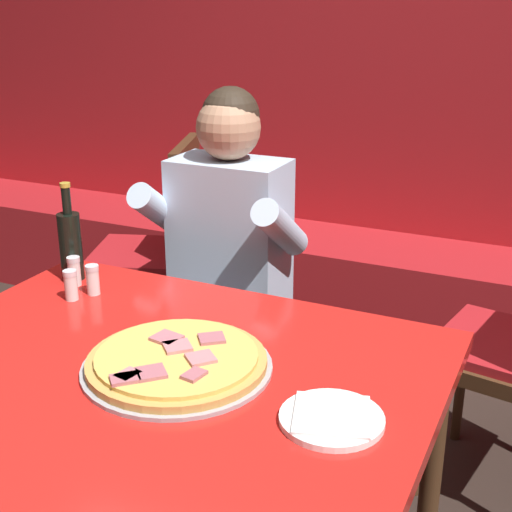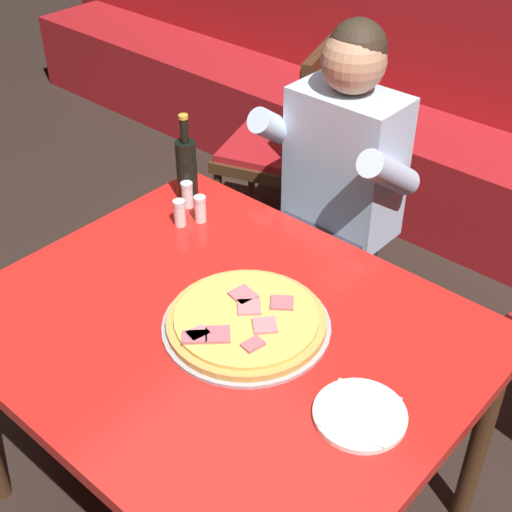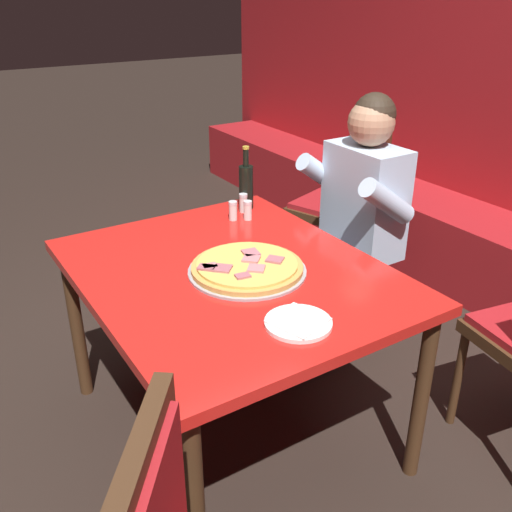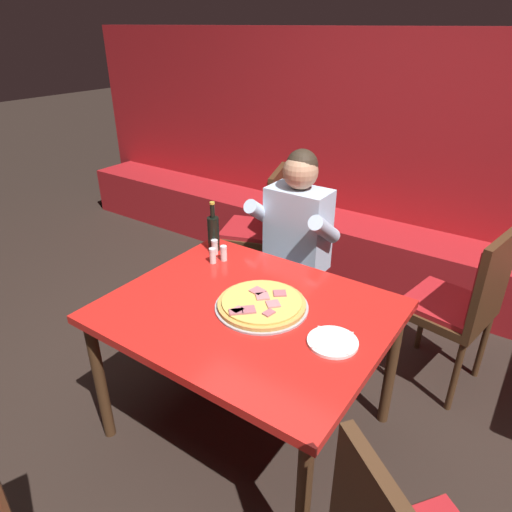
{
  "view_description": "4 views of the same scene",
  "coord_description": "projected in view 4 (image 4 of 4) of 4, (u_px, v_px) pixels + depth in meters",
  "views": [
    {
      "loc": [
        0.81,
        -1.17,
        1.55
      ],
      "look_at": [
        0.17,
        0.21,
        0.99
      ],
      "focal_mm": 50.0,
      "sensor_mm": 36.0,
      "label": 1
    },
    {
      "loc": [
        0.96,
        -0.96,
        1.98
      ],
      "look_at": [
        -0.0,
        0.14,
        0.9
      ],
      "focal_mm": 50.0,
      "sensor_mm": 36.0,
      "label": 2
    },
    {
      "loc": [
        1.62,
        -0.92,
        1.7
      ],
      "look_at": [
        0.16,
        0.01,
        0.87
      ],
      "focal_mm": 40.0,
      "sensor_mm": 36.0,
      "label": 3
    },
    {
      "loc": [
        1.03,
        -1.42,
        1.92
      ],
      "look_at": [
        0.01,
        0.06,
        1.0
      ],
      "focal_mm": 32.0,
      "sensor_mm": 36.0,
      "label": 4
    }
  ],
  "objects": [
    {
      "name": "ground_plane",
      "position": [
        249.0,
        426.0,
        2.44
      ],
      "size": [
        24.0,
        24.0,
        0.0
      ],
      "primitive_type": "plane",
      "color": "black"
    },
    {
      "name": "booth_wall_panel",
      "position": [
        408.0,
        161.0,
        3.6
      ],
      "size": [
        6.8,
        0.16,
        1.9
      ],
      "primitive_type": "cube",
      "color": "#A3191E",
      "rests_on": "ground_plane"
    },
    {
      "name": "booth_bench",
      "position": [
        382.0,
        257.0,
        3.69
      ],
      "size": [
        6.46,
        0.48,
        0.46
      ],
      "primitive_type": "cube",
      "color": "#A3191E",
      "rests_on": "ground_plane"
    },
    {
      "name": "main_dining_table",
      "position": [
        248.0,
        321.0,
        2.13
      ],
      "size": [
        1.26,
        1.03,
        0.75
      ],
      "color": "#422816",
      "rests_on": "ground_plane"
    },
    {
      "name": "pizza",
      "position": [
        262.0,
        304.0,
        2.09
      ],
      "size": [
        0.43,
        0.43,
        0.05
      ],
      "color": "#9E9EA3",
      "rests_on": "main_dining_table"
    },
    {
      "name": "plate_white_paper",
      "position": [
        333.0,
        342.0,
        1.86
      ],
      "size": [
        0.21,
        0.21,
        0.02
      ],
      "color": "white",
      "rests_on": "main_dining_table"
    },
    {
      "name": "beer_bottle",
      "position": [
        213.0,
        232.0,
        2.58
      ],
      "size": [
        0.07,
        0.07,
        0.29
      ],
      "color": "black",
      "rests_on": "main_dining_table"
    },
    {
      "name": "shaker_parmesan",
      "position": [
        215.0,
        248.0,
        2.57
      ],
      "size": [
        0.04,
        0.04,
        0.09
      ],
      "color": "silver",
      "rests_on": "main_dining_table"
    },
    {
      "name": "shaker_red_pepper_flakes",
      "position": [
        224.0,
        254.0,
        2.5
      ],
      "size": [
        0.04,
        0.04,
        0.09
      ],
      "color": "silver",
      "rests_on": "main_dining_table"
    },
    {
      "name": "shaker_oregano",
      "position": [
        213.0,
        256.0,
        2.47
      ],
      "size": [
        0.04,
        0.04,
        0.09
      ],
      "color": "silver",
      "rests_on": "main_dining_table"
    },
    {
      "name": "diner_seated_blue_shirt",
      "position": [
        290.0,
        244.0,
        2.8
      ],
      "size": [
        0.53,
        0.53,
        1.27
      ],
      "color": "black",
      "rests_on": "ground_plane"
    },
    {
      "name": "dining_chair_near_right",
      "position": [
        261.0,
        223.0,
        3.44
      ],
      "size": [
        0.56,
        0.56,
        0.99
      ],
      "color": "#422816",
      "rests_on": "ground_plane"
    },
    {
      "name": "dining_chair_by_booth",
      "position": [
        463.0,
        300.0,
        2.47
      ],
      "size": [
        0.51,
        0.51,
        1.0
      ],
      "color": "#422816",
      "rests_on": "ground_plane"
    }
  ]
}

